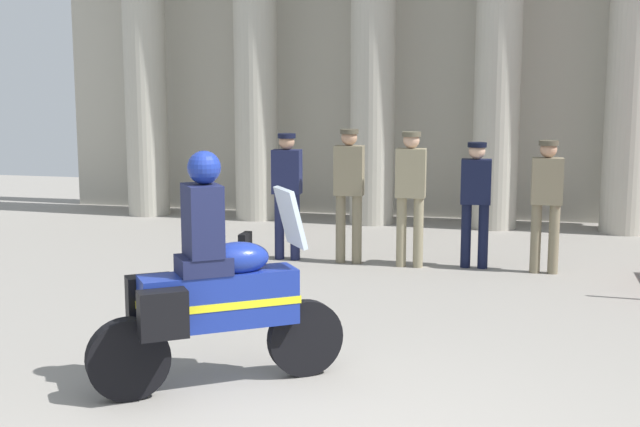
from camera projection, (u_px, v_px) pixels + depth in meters
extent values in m
cube|color=#A49F91|center=(441.00, 38.00, 14.81)|extent=(13.73, 0.30, 6.20)
cylinder|color=#B2AD9E|center=(145.00, 60.00, 15.07)|extent=(0.73, 0.73, 5.44)
cylinder|color=#B2AD9E|center=(255.00, 60.00, 14.62)|extent=(0.73, 0.73, 5.44)
cylinder|color=#B2AD9E|center=(373.00, 59.00, 14.17)|extent=(0.73, 0.73, 5.44)
cylinder|color=#B2AD9E|center=(498.00, 59.00, 13.72)|extent=(0.73, 0.73, 5.44)
cylinder|color=#B2AD9E|center=(632.00, 58.00, 13.26)|extent=(0.73, 0.73, 5.44)
cylinder|color=#191E42|center=(279.00, 226.00, 11.65)|extent=(0.13, 0.13, 0.90)
cylinder|color=#191E42|center=(295.00, 227.00, 11.60)|extent=(0.13, 0.13, 0.90)
cube|color=#191E42|center=(287.00, 172.00, 11.51)|extent=(0.39, 0.23, 0.59)
sphere|color=tan|center=(287.00, 142.00, 11.45)|extent=(0.21, 0.21, 0.21)
cylinder|color=black|center=(287.00, 136.00, 11.43)|extent=(0.24, 0.24, 0.06)
cylinder|color=#7A7056|center=(341.00, 229.00, 11.43)|extent=(0.13, 0.13, 0.91)
cylinder|color=#7A7056|center=(357.00, 230.00, 11.38)|extent=(0.13, 0.13, 0.91)
cube|color=#7A7056|center=(349.00, 170.00, 11.28)|extent=(0.39, 0.23, 0.65)
sphere|color=tan|center=(349.00, 138.00, 11.21)|extent=(0.21, 0.21, 0.21)
cylinder|color=#494334|center=(349.00, 131.00, 11.20)|extent=(0.24, 0.24, 0.06)
cylinder|color=gray|center=(401.00, 232.00, 11.20)|extent=(0.13, 0.13, 0.91)
cylinder|color=gray|center=(418.00, 233.00, 11.15)|extent=(0.13, 0.13, 0.91)
cube|color=gray|center=(411.00, 173.00, 11.05)|extent=(0.39, 0.23, 0.63)
sphere|color=tan|center=(411.00, 140.00, 10.98)|extent=(0.21, 0.21, 0.21)
cylinder|color=brown|center=(411.00, 134.00, 10.97)|extent=(0.24, 0.24, 0.06)
cylinder|color=black|center=(466.00, 236.00, 11.15)|extent=(0.13, 0.13, 0.84)
cylinder|color=black|center=(483.00, 236.00, 11.10)|extent=(0.13, 0.13, 0.84)
cube|color=black|center=(476.00, 182.00, 11.01)|extent=(0.39, 0.23, 0.57)
sphere|color=tan|center=(477.00, 151.00, 10.95)|extent=(0.21, 0.21, 0.21)
cylinder|color=black|center=(477.00, 145.00, 10.94)|extent=(0.24, 0.24, 0.06)
cylinder|color=#7A7056|center=(536.00, 238.00, 10.84)|extent=(0.13, 0.13, 0.88)
cylinder|color=#7A7056|center=(554.00, 239.00, 10.79)|extent=(0.13, 0.13, 0.88)
cube|color=#7A7056|center=(547.00, 181.00, 10.70)|extent=(0.39, 0.23, 0.58)
sphere|color=tan|center=(548.00, 149.00, 10.64)|extent=(0.21, 0.21, 0.21)
cylinder|color=#494334|center=(549.00, 143.00, 10.63)|extent=(0.24, 0.24, 0.06)
cylinder|color=black|center=(305.00, 338.00, 7.13)|extent=(0.58, 0.45, 0.64)
cylinder|color=black|center=(128.00, 359.00, 6.60)|extent=(0.61, 0.48, 0.64)
cube|color=navy|center=(219.00, 299.00, 6.80)|extent=(1.20, 0.97, 0.44)
ellipsoid|color=navy|center=(237.00, 258.00, 6.81)|extent=(0.61, 0.56, 0.26)
cube|color=yellow|center=(219.00, 302.00, 6.80)|extent=(1.22, 0.99, 0.06)
cube|color=silver|center=(290.00, 217.00, 6.92)|extent=(0.36, 0.42, 0.47)
cube|color=black|center=(150.00, 298.00, 6.86)|extent=(0.40, 0.35, 0.36)
cube|color=black|center=(163.00, 314.00, 6.38)|extent=(0.40, 0.35, 0.36)
cube|color=#191E42|center=(204.00, 265.00, 6.71)|extent=(0.52, 0.51, 0.14)
cube|color=#191E42|center=(203.00, 220.00, 6.66)|extent=(0.42, 0.44, 0.56)
sphere|color=navy|center=(204.00, 168.00, 6.60)|extent=(0.26, 0.26, 0.26)
cube|color=black|center=(245.00, 246.00, 11.68)|extent=(0.10, 0.32, 0.36)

